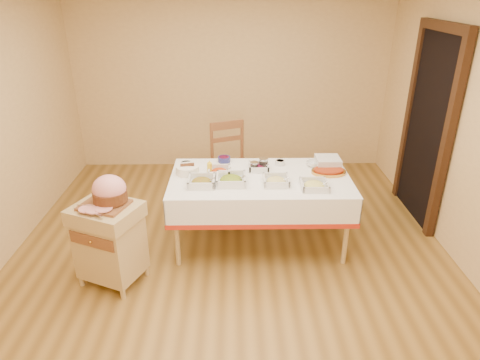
# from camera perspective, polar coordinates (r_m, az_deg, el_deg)

# --- Properties ---
(room_shell) EXTENTS (5.00, 5.00, 5.00)m
(room_shell) POSITION_cam_1_polar(r_m,az_deg,el_deg) (3.85, -1.36, 5.91)
(room_shell) COLOR olive
(room_shell) RESTS_ON ground
(doorway) EXTENTS (0.09, 1.10, 2.20)m
(doorway) POSITION_cam_1_polar(r_m,az_deg,el_deg) (5.24, 23.81, 6.73)
(doorway) COLOR black
(doorway) RESTS_ON ground
(dining_table) EXTENTS (1.82, 1.02, 0.76)m
(dining_table) POSITION_cam_1_polar(r_m,az_deg,el_deg) (4.40, 2.66, -1.49)
(dining_table) COLOR tan
(dining_table) RESTS_ON ground
(butcher_cart) EXTENTS (0.69, 0.64, 0.78)m
(butcher_cart) POSITION_cam_1_polar(r_m,az_deg,el_deg) (4.06, -17.00, -7.60)
(butcher_cart) COLOR tan
(butcher_cart) RESTS_ON ground
(dining_chair) EXTENTS (0.59, 0.58, 1.03)m
(dining_chair) POSITION_cam_1_polar(r_m,az_deg,el_deg) (5.25, -1.13, 2.16)
(dining_chair) COLOR brown
(dining_chair) RESTS_ON ground
(ham_on_board) EXTENTS (0.41, 0.40, 0.27)m
(ham_on_board) POSITION_cam_1_polar(r_m,az_deg,el_deg) (3.86, -17.10, -1.62)
(ham_on_board) COLOR brown
(ham_on_board) RESTS_ON butcher_cart
(serving_dish_a) EXTENTS (0.26, 0.26, 0.11)m
(serving_dish_a) POSITION_cam_1_polar(r_m,az_deg,el_deg) (4.16, -5.14, -0.20)
(serving_dish_a) COLOR silver
(serving_dish_a) RESTS_ON dining_table
(serving_dish_b) EXTENTS (0.29, 0.29, 0.12)m
(serving_dish_b) POSITION_cam_1_polar(r_m,az_deg,el_deg) (4.18, -1.20, 0.07)
(serving_dish_b) COLOR silver
(serving_dish_b) RESTS_ON dining_table
(serving_dish_c) EXTENTS (0.25, 0.25, 0.10)m
(serving_dish_c) POSITION_cam_1_polar(r_m,az_deg,el_deg) (4.18, 4.84, -0.09)
(serving_dish_c) COLOR silver
(serving_dish_c) RESTS_ON dining_table
(serving_dish_d) EXTENTS (0.26, 0.26, 0.10)m
(serving_dish_d) POSITION_cam_1_polar(r_m,az_deg,el_deg) (4.14, 9.88, -0.67)
(serving_dish_d) COLOR silver
(serving_dish_d) RESTS_ON dining_table
(serving_dish_e) EXTENTS (0.23, 0.22, 0.11)m
(serving_dish_e) POSITION_cam_1_polar(r_m,az_deg,el_deg) (4.38, -2.78, 1.15)
(serving_dish_e) COLOR silver
(serving_dish_e) RESTS_ON dining_table
(serving_dish_f) EXTENTS (0.22, 0.21, 0.10)m
(serving_dish_f) POSITION_cam_1_polar(r_m,az_deg,el_deg) (4.49, 2.51, 1.72)
(serving_dish_f) COLOR silver
(serving_dish_f) RESTS_ON dining_table
(small_bowl_left) EXTENTS (0.12, 0.12, 0.06)m
(small_bowl_left) POSITION_cam_1_polar(r_m,az_deg,el_deg) (4.59, -7.20, 2.10)
(small_bowl_left) COLOR silver
(small_bowl_left) RESTS_ON dining_table
(small_bowl_mid) EXTENTS (0.14, 0.14, 0.06)m
(small_bowl_mid) POSITION_cam_1_polar(r_m,az_deg,el_deg) (4.70, -2.14, 2.82)
(small_bowl_mid) COLOR navy
(small_bowl_mid) RESTS_ON dining_table
(small_bowl_right) EXTENTS (0.10, 0.10, 0.05)m
(small_bowl_right) POSITION_cam_1_polar(r_m,az_deg,el_deg) (4.63, 5.36, 2.36)
(small_bowl_right) COLOR silver
(small_bowl_right) RESTS_ON dining_table
(bowl_white_imported) EXTENTS (0.21, 0.21, 0.04)m
(bowl_white_imported) POSITION_cam_1_polar(r_m,az_deg,el_deg) (4.59, 2.34, 2.14)
(bowl_white_imported) COLOR silver
(bowl_white_imported) RESTS_ON dining_table
(bowl_small_imported) EXTENTS (0.21, 0.21, 0.05)m
(bowl_small_imported) POSITION_cam_1_polar(r_m,az_deg,el_deg) (4.65, 9.79, 2.14)
(bowl_small_imported) COLOR silver
(bowl_small_imported) RESTS_ON dining_table
(preserve_jar_left) EXTENTS (0.09, 0.09, 0.11)m
(preserve_jar_left) POSITION_cam_1_polar(r_m,az_deg,el_deg) (4.44, 1.88, 1.70)
(preserve_jar_left) COLOR silver
(preserve_jar_left) RESTS_ON dining_table
(preserve_jar_right) EXTENTS (0.10, 0.10, 0.12)m
(preserve_jar_right) POSITION_cam_1_polar(r_m,az_deg,el_deg) (4.50, 3.15, 2.09)
(preserve_jar_right) COLOR silver
(preserve_jar_right) RESTS_ON dining_table
(mustard_bottle) EXTENTS (0.05, 0.05, 0.16)m
(mustard_bottle) POSITION_cam_1_polar(r_m,az_deg,el_deg) (4.37, -4.08, 1.61)
(mustard_bottle) COLOR yellow
(mustard_bottle) RESTS_ON dining_table
(bread_basket) EXTENTS (0.24, 0.24, 0.10)m
(bread_basket) POSITION_cam_1_polar(r_m,az_deg,el_deg) (4.42, -7.01, 1.38)
(bread_basket) COLOR white
(bread_basket) RESTS_ON dining_table
(plate_stack) EXTENTS (0.25, 0.25, 0.11)m
(plate_stack) POSITION_cam_1_polar(r_m,az_deg,el_deg) (4.65, 11.62, 2.34)
(plate_stack) COLOR silver
(plate_stack) RESTS_ON dining_table
(brass_platter) EXTENTS (0.36, 0.26, 0.05)m
(brass_platter) POSITION_cam_1_polar(r_m,az_deg,el_deg) (4.50, 11.73, 1.14)
(brass_platter) COLOR #BC8735
(brass_platter) RESTS_ON dining_table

